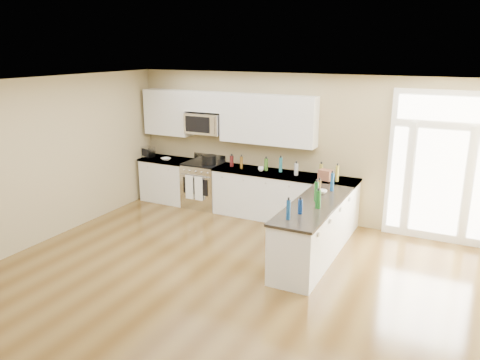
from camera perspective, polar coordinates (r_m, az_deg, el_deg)
The scene contains 18 objects.
ground at distance 6.23m, azimuth -6.48°, elevation -15.85°, with size 8.00×8.00×0.00m, color #553A18.
room_shell at distance 5.53m, azimuth -7.03°, elevation -0.60°, with size 8.00×8.00×8.00m.
back_cabinet_left at distance 10.36m, azimuth -8.82°, elevation -0.11°, with size 1.10×0.66×0.94m.
back_cabinet_right at distance 9.12m, azimuth 5.28°, elevation -2.23°, with size 2.85×0.66×0.94m.
peninsula_cabinet at distance 7.50m, azimuth 8.91°, elevation -6.48°, with size 0.69×2.32×0.94m.
upper_cabinet_left at distance 10.18m, azimuth -8.75°, elevation 8.16°, with size 1.04×0.33×0.95m, color silver.
upper_cabinet_right at distance 9.06m, azimuth 3.39°, elevation 7.37°, with size 1.94×0.33×0.95m, color silver.
upper_cabinet_short at distance 9.65m, azimuth -4.23°, elevation 9.52°, with size 0.82×0.33×0.40m, color silver.
microwave at distance 9.67m, azimuth -4.30°, elevation 6.91°, with size 0.78×0.41×0.42m.
entry_door at distance 8.59m, azimuth 23.14°, elevation 1.39°, with size 1.70×0.10×2.60m.
kitchen_range at distance 9.87m, azimuth -4.49°, elevation -0.54°, with size 0.77×0.69×1.08m.
stockpot at distance 9.56m, azimuth -3.79°, elevation 2.51°, with size 0.28×0.28×0.21m, color black.
toaster_oven at distance 10.49m, azimuth -11.15°, elevation 3.42°, with size 0.26×0.21×0.22m, color silver.
cardboard_box at distance 8.60m, azimuth 10.38°, elevation 0.61°, with size 0.23×0.17×0.19m, color brown.
bowl_left at distance 10.10m, azimuth -9.04°, elevation 2.54°, with size 0.20×0.20×0.05m, color white.
bowl_peninsula at distance 7.84m, azimuth 9.97°, elevation -1.40°, with size 0.16×0.16×0.05m, color white.
cup_counter at distance 9.09m, azimuth 2.57°, elevation 1.35°, with size 0.11×0.11×0.09m, color white.
counter_bottles at distance 8.15m, azimuth 6.75°, elevation 0.16°, with size 2.42×2.44×0.31m.
Camera 1 is at (2.96, -4.40, 3.27)m, focal length 35.00 mm.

